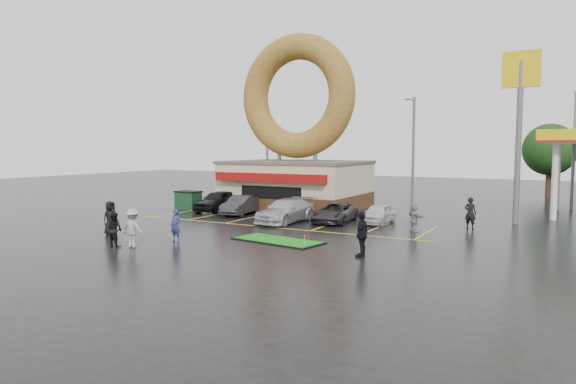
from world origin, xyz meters
The scene contains 21 objects.
ground centered at (0.00, 0.00, 0.00)m, with size 120.00×120.00×0.00m, color black.
donut_shop centered at (-3.00, 12.97, 4.46)m, with size 10.20×8.70×13.50m.
shell_sign centered at (13.00, 12.00, 7.38)m, with size 2.20×0.36×10.60m.
streetlight_left centered at (-10.00, 19.92, 4.78)m, with size 0.40×2.21×9.00m.
streetlight_mid centered at (4.00, 20.92, 4.78)m, with size 0.40×2.21×9.00m.
streetlight_right centered at (16.00, 21.92, 4.78)m, with size 0.40×2.21×9.00m.
tree_far_d centered at (14.00, 32.00, 4.53)m, with size 4.90×4.90×7.00m.
car_black centered at (-6.96, 8.00, 0.79)m, with size 1.86×4.63×1.58m, color black.
car_dgrey centered at (-4.49, 7.36, 0.68)m, with size 1.43×4.10×1.35m, color #2A2A2C.
car_silver centered at (0.16, 5.60, 0.74)m, with size 2.07×5.09×1.48m, color #B4B4B9.
car_grey centered at (2.85, 7.15, 0.62)m, with size 2.05×4.45×1.24m, color #2A2A2C.
car_white centered at (5.46, 8.00, 0.62)m, with size 1.45×3.61×1.23m, color silver.
person_blue centered at (-1.40, -2.96, 0.83)m, with size 0.60×0.40×1.65m, color navy.
person_blackjkt centered at (-3.07, -5.40, 0.83)m, with size 0.81×0.63×1.66m, color black.
person_hoodie centered at (-2.19, -5.08, 0.93)m, with size 1.20×0.69×1.86m, color #98989B.
person_bystander centered at (-5.92, -3.09, 0.92)m, with size 0.90×0.59×1.85m, color black.
person_cameraman centered at (8.11, -1.77, 0.99)m, with size 1.16×0.48×1.98m, color black.
person_walker_near centered at (8.29, 5.98, 0.85)m, with size 1.58×0.50×1.70m, color #939396.
person_walker_far centered at (10.89, 8.49, 0.94)m, with size 0.68×0.45×1.87m, color black.
dumpster centered at (-10.02, 8.24, 0.65)m, with size 1.80×1.20×1.30m, color #194124.
putting_green centered at (3.02, -0.33, 0.04)m, with size 4.97×2.75×0.59m.
Camera 1 is at (16.02, -22.57, 4.77)m, focal length 32.00 mm.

